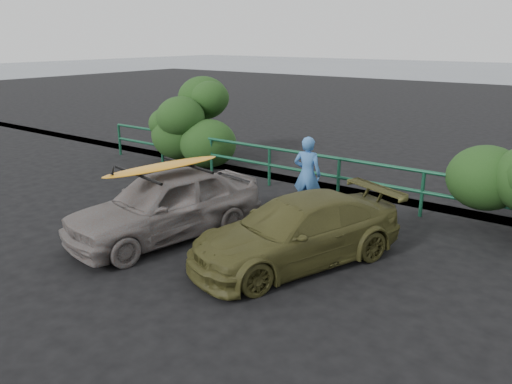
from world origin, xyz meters
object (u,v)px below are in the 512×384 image
(guardrail, at_px, (302,172))
(sedan, at_px, (165,204))
(olive_vehicle, at_px, (297,231))
(surfboard, at_px, (163,166))
(man, at_px, (307,174))

(guardrail, relative_size, sedan, 3.60)
(guardrail, distance_m, olive_vehicle, 4.10)
(olive_vehicle, relative_size, surfboard, 1.58)
(guardrail, distance_m, man, 1.44)
(sedan, distance_m, surfboard, 0.75)
(guardrail, relative_size, man, 8.30)
(man, relative_size, surfboard, 0.68)
(sedan, xyz_separation_m, surfboard, (-0.00, 0.00, 0.75))
(guardrail, bearing_deg, olive_vehicle, -60.06)
(olive_vehicle, xyz_separation_m, man, (-1.23, 2.41, 0.28))
(olive_vehicle, height_order, man, man)
(sedan, xyz_separation_m, man, (1.40, 2.93, 0.18))
(sedan, xyz_separation_m, olive_vehicle, (2.63, 0.53, -0.10))
(olive_vehicle, xyz_separation_m, surfboard, (-2.63, -0.53, 0.85))
(sedan, height_order, surfboard, surfboard)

